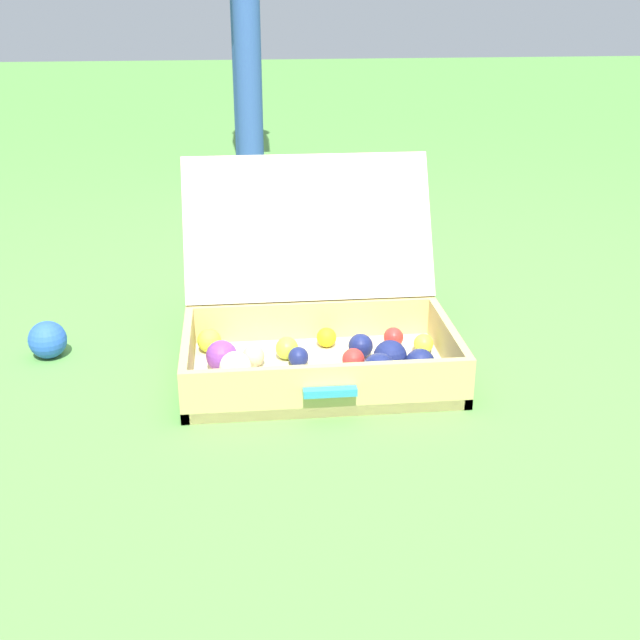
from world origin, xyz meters
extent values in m
plane|color=#569342|center=(0.00, 0.00, 0.00)|extent=(16.00, 16.00, 0.00)
cube|color=beige|center=(0.01, 0.07, 0.01)|extent=(0.61, 0.37, 0.03)
cube|color=tan|center=(-0.29, 0.07, 0.06)|extent=(0.02, 0.37, 0.12)
cube|color=tan|center=(0.30, 0.07, 0.06)|extent=(0.02, 0.37, 0.12)
cube|color=tan|center=(0.01, -0.10, 0.06)|extent=(0.57, 0.02, 0.12)
cube|color=tan|center=(0.01, 0.25, 0.06)|extent=(0.57, 0.02, 0.12)
cube|color=beige|center=(0.01, 0.34, 0.28)|extent=(0.61, 0.20, 0.33)
cube|color=teal|center=(0.01, -0.12, 0.07)|extent=(0.11, 0.02, 0.02)
sphere|color=#CCDB38|center=(-0.06, 0.13, 0.05)|extent=(0.05, 0.05, 0.05)
sphere|color=purple|center=(-0.21, 0.08, 0.06)|extent=(0.07, 0.07, 0.07)
sphere|color=navy|center=(0.22, 0.00, 0.06)|extent=(0.07, 0.07, 0.07)
sphere|color=navy|center=(0.16, 0.03, 0.06)|extent=(0.08, 0.08, 0.08)
sphere|color=navy|center=(-0.04, 0.09, 0.05)|extent=(0.05, 0.05, 0.05)
sphere|color=red|center=(0.20, 0.17, 0.05)|extent=(0.05, 0.05, 0.05)
sphere|color=#D1B784|center=(-0.14, 0.10, 0.05)|extent=(0.05, 0.05, 0.05)
sphere|color=red|center=(0.08, 0.05, 0.05)|extent=(0.05, 0.05, 0.05)
sphere|color=white|center=(-0.18, 0.02, 0.06)|extent=(0.07, 0.07, 0.07)
sphere|color=#CCDB38|center=(-0.24, 0.19, 0.05)|extent=(0.06, 0.06, 0.06)
sphere|color=yellow|center=(0.04, 0.19, 0.05)|extent=(0.05, 0.05, 0.05)
sphere|color=navy|center=(0.11, 0.12, 0.05)|extent=(0.06, 0.06, 0.06)
sphere|color=#CCDB38|center=(0.26, 0.13, 0.05)|extent=(0.05, 0.05, 0.05)
sphere|color=navy|center=(0.13, -0.03, 0.06)|extent=(0.08, 0.08, 0.08)
sphere|color=blue|center=(-0.63, 0.25, 0.05)|extent=(0.09, 0.09, 0.09)
cylinder|color=#2D4C93|center=(-0.10, 2.35, 0.45)|extent=(0.12, 0.12, 0.91)
cylinder|color=#2D4C93|center=(-0.09, 2.17, 0.45)|extent=(0.12, 0.12, 0.91)
camera|label=1|loc=(-0.16, -1.57, 0.84)|focal=45.43mm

